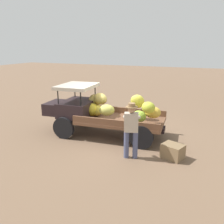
# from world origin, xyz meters

# --- Properties ---
(ground_plane) EXTENTS (60.00, 60.00, 0.00)m
(ground_plane) POSITION_xyz_m (0.00, 0.00, 0.00)
(ground_plane) COLOR brown
(truck) EXTENTS (4.54, 2.00, 1.83)m
(truck) POSITION_xyz_m (0.83, 0.22, 0.89)
(truck) COLOR black
(truck) RESTS_ON ground
(farmer) EXTENTS (0.54, 0.50, 1.67)m
(farmer) POSITION_xyz_m (-0.93, 1.59, 0.95)
(farmer) COLOR #4E5579
(farmer) RESTS_ON ground
(wooden_crate) EXTENTS (0.72, 0.65, 0.43)m
(wooden_crate) POSITION_xyz_m (-2.09, 1.15, 0.22)
(wooden_crate) COLOR olive
(wooden_crate) RESTS_ON ground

